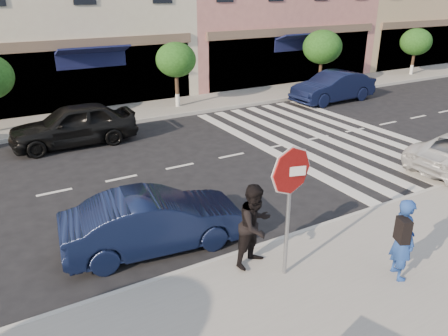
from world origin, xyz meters
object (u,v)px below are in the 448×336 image
Objects in this scene: photographer at (403,239)px; car_near_mid at (155,221)px; car_far_right at (333,87)px; car_far_mid at (74,125)px; walker at (255,225)px; stop_sign at (290,185)px.

photographer is 5.20m from car_near_mid.
car_far_mid is at bearing -91.18° from car_far_right.
walker is at bearing 75.52° from photographer.
photographer is 12.34m from car_far_mid.
car_far_mid is (-1.47, 9.97, -0.27)m from walker.
stop_sign is at bearing 82.52° from photographer.
car_near_mid is (-3.72, 3.61, -0.33)m from photographer.
car_near_mid is at bearing -59.64° from car_far_right.
photographer is 2.88m from walker.
stop_sign is 1.62× the size of photographer.
car_near_mid is at bearing 0.51° from car_far_mid.
walker is 10.08m from car_far_mid.
car_near_mid is (-1.47, 1.81, -0.38)m from walker.
car_near_mid is at bearing 69.99° from photographer.
photographer is 0.42× the size of car_near_mid.
photographer is at bearing -56.30° from walker.
car_far_right is at bearing 91.62° from car_far_mid.
stop_sign is at bearing -48.51° from car_far_right.
walker reaches higher than car_near_mid.
car_far_right is at bearing -50.23° from car_near_mid.
car_near_mid is 0.88× the size of car_far_right.
stop_sign is 1.29m from walker.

